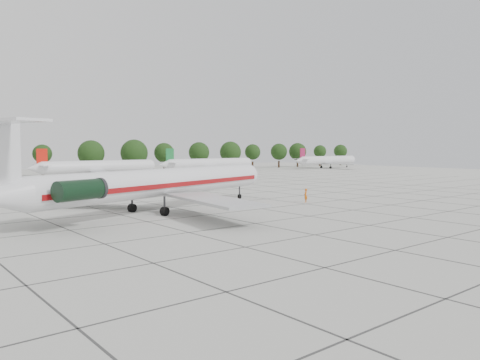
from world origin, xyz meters
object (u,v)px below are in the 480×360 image
at_px(bg_airliner_d, 210,164).
at_px(ground_crew, 306,195).
at_px(bg_airliner_e, 327,160).
at_px(main_airliner, 151,183).
at_px(bg_airliner_c, 99,167).

bearing_deg(bg_airliner_d, ground_crew, -114.64).
bearing_deg(bg_airliner_e, ground_crew, -141.33).
relative_size(ground_crew, bg_airliner_e, 0.07).
bearing_deg(main_airliner, ground_crew, -27.04).
bearing_deg(bg_airliner_c, bg_airliner_d, -1.29).
bearing_deg(bg_airliner_e, main_airliner, -149.11).
bearing_deg(main_airliner, bg_airliner_c, 55.91).
xyz_separation_m(main_airliner, bg_airliner_e, (106.83, 63.91, -0.64)).
distance_m(bg_airliner_c, bg_airliner_e, 87.91).
distance_m(ground_crew, bg_airliner_d, 71.38).
bearing_deg(ground_crew, bg_airliner_d, -151.64).
relative_size(ground_crew, bg_airliner_c, 0.07).
xyz_separation_m(ground_crew, bg_airliner_e, (84.74, 67.81, 1.94)).
height_order(main_airliner, bg_airliner_c, main_airliner).
distance_m(main_airliner, bg_airliner_d, 80.02).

